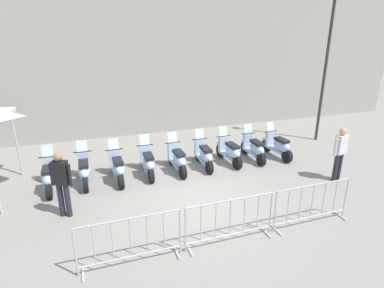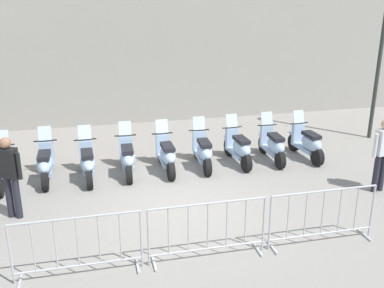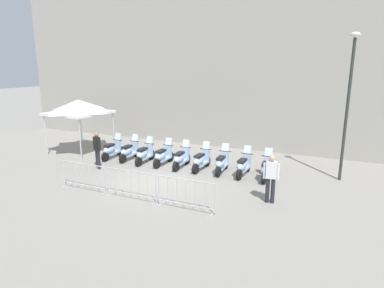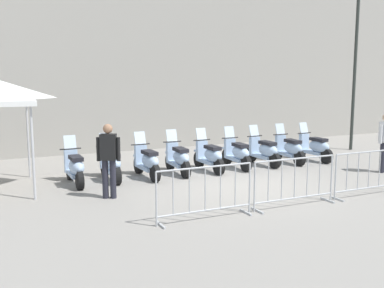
% 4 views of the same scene
% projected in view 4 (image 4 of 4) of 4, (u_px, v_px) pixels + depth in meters
% --- Properties ---
extents(ground_plane, '(120.00, 120.00, 0.00)m').
position_uv_depth(ground_plane, '(244.00, 186.00, 11.68)').
color(ground_plane, gray).
extents(motorcycle_0, '(0.56, 1.73, 1.24)m').
position_uv_depth(motorcycle_0, '(75.00, 168.00, 11.69)').
color(motorcycle_0, black).
rests_on(motorcycle_0, ground).
extents(motorcycle_1, '(0.56, 1.73, 1.24)m').
position_uv_depth(motorcycle_1, '(111.00, 164.00, 12.21)').
color(motorcycle_1, black).
rests_on(motorcycle_1, ground).
extents(motorcycle_2, '(0.56, 1.73, 1.24)m').
position_uv_depth(motorcycle_2, '(147.00, 162.00, 12.50)').
color(motorcycle_2, black).
rests_on(motorcycle_2, ground).
extents(motorcycle_3, '(0.56, 1.72, 1.24)m').
position_uv_depth(motorcycle_3, '(178.00, 159.00, 13.00)').
color(motorcycle_3, black).
rests_on(motorcycle_3, ground).
extents(motorcycle_4, '(0.56, 1.73, 1.24)m').
position_uv_depth(motorcycle_4, '(210.00, 156.00, 13.37)').
color(motorcycle_4, black).
rests_on(motorcycle_4, ground).
extents(motorcycle_5, '(0.56, 1.72, 1.24)m').
position_uv_depth(motorcycle_5, '(237.00, 154.00, 13.83)').
color(motorcycle_5, black).
rests_on(motorcycle_5, ground).
extents(motorcycle_6, '(0.58, 1.73, 1.24)m').
position_uv_depth(motorcycle_6, '(264.00, 151.00, 14.28)').
color(motorcycle_6, black).
rests_on(motorcycle_6, ground).
extents(motorcycle_7, '(0.56, 1.72, 1.24)m').
position_uv_depth(motorcycle_7, '(289.00, 149.00, 14.68)').
color(motorcycle_7, black).
rests_on(motorcycle_7, ground).
extents(motorcycle_8, '(0.59, 1.72, 1.24)m').
position_uv_depth(motorcycle_8, '(315.00, 147.00, 15.05)').
color(motorcycle_8, black).
rests_on(motorcycle_8, ground).
extents(barrier_segment_0, '(2.08, 0.54, 1.07)m').
position_uv_depth(barrier_segment_0, '(205.00, 193.00, 8.87)').
color(barrier_segment_0, '#B2B5B7').
rests_on(barrier_segment_0, ground).
extents(barrier_segment_1, '(2.08, 0.54, 1.07)m').
position_uv_depth(barrier_segment_1, '(295.00, 183.00, 9.78)').
color(barrier_segment_1, '#B2B5B7').
rests_on(barrier_segment_1, ground).
extents(barrier_segment_2, '(2.08, 0.54, 1.07)m').
position_uv_depth(barrier_segment_2, '(369.00, 174.00, 10.68)').
color(barrier_segment_2, '#B2B5B7').
rests_on(barrier_segment_2, ground).
extents(street_lamp, '(0.36, 0.36, 5.91)m').
position_uv_depth(street_lamp, '(356.00, 56.00, 16.90)').
color(street_lamp, '#2D332D').
rests_on(street_lamp, ground).
extents(officer_mid_plaza, '(0.51, 0.35, 1.73)m').
position_uv_depth(officer_mid_plaza, '(109.00, 156.00, 10.36)').
color(officer_mid_plaza, '#23232D').
rests_on(officer_mid_plaza, ground).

